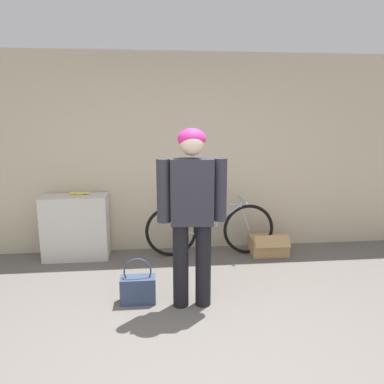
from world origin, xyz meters
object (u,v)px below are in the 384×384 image
at_px(person, 192,205).
at_px(banana, 79,193).
at_px(bicycle, 210,228).
at_px(handbag, 138,288).
at_px(cardboard_box, 269,245).

distance_m(person, banana, 1.93).
height_order(bicycle, handbag, bicycle).
height_order(banana, cardboard_box, banana).
bearing_deg(cardboard_box, bicycle, 175.40).
relative_size(bicycle, handbag, 3.70).
height_order(person, banana, person).
bearing_deg(person, banana, 136.12).
bearing_deg(bicycle, cardboard_box, -4.09).
xyz_separation_m(banana, handbag, (0.77, -1.32, -0.69)).
xyz_separation_m(person, cardboard_box, (1.15, 1.23, -0.88)).
relative_size(person, banana, 5.95).
xyz_separation_m(person, handbag, (-0.52, 0.11, -0.85)).
bearing_deg(bicycle, banana, 175.97).
bearing_deg(cardboard_box, banana, 175.44).
bearing_deg(handbag, banana, 120.43).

